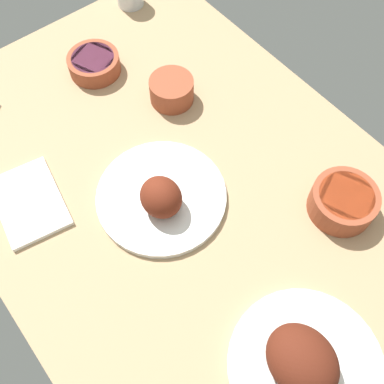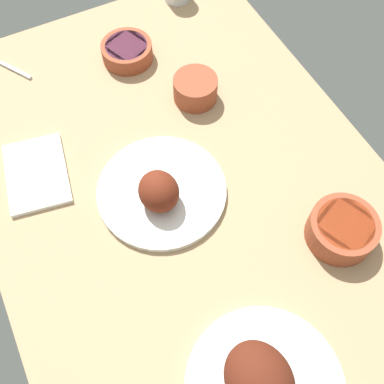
{
  "view_description": "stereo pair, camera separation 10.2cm",
  "coord_description": "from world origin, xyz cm",
  "px_view_note": "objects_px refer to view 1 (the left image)",
  "views": [
    {
      "loc": [
        38.61,
        -30.96,
        94.83
      ],
      "look_at": [
        0.0,
        0.0,
        6.0
      ],
      "focal_mm": 42.44,
      "sensor_mm": 36.0,
      "label": 1
    },
    {
      "loc": [
        44.12,
        -22.43,
        94.83
      ],
      "look_at": [
        0.0,
        0.0,
        6.0
      ],
      "focal_mm": 42.44,
      "sensor_mm": 36.0,
      "label": 2
    }
  ],
  "objects_px": {
    "bowl_cream": "(172,90)",
    "bowl_onions": "(94,63)",
    "plate_near_viewer": "(161,197)",
    "plate_center_main": "(304,364)",
    "folded_napkin": "(29,202)",
    "bowl_sauce": "(343,201)"
  },
  "relations": [
    {
      "from": "bowl_cream",
      "to": "bowl_onions",
      "type": "distance_m",
      "value": 0.23
    },
    {
      "from": "plate_near_viewer",
      "to": "bowl_cream",
      "type": "height_order",
      "value": "plate_near_viewer"
    },
    {
      "from": "plate_center_main",
      "to": "bowl_onions",
      "type": "bearing_deg",
      "value": 172.89
    },
    {
      "from": "folded_napkin",
      "to": "bowl_cream",
      "type": "bearing_deg",
      "value": 95.46
    },
    {
      "from": "plate_center_main",
      "to": "folded_napkin",
      "type": "xyz_separation_m",
      "value": [
        -0.63,
        -0.23,
        -0.03
      ]
    },
    {
      "from": "plate_center_main",
      "to": "folded_napkin",
      "type": "height_order",
      "value": "plate_center_main"
    },
    {
      "from": "plate_near_viewer",
      "to": "bowl_onions",
      "type": "height_order",
      "value": "plate_near_viewer"
    },
    {
      "from": "bowl_onions",
      "to": "folded_napkin",
      "type": "bearing_deg",
      "value": -53.51
    },
    {
      "from": "plate_near_viewer",
      "to": "folded_napkin",
      "type": "bearing_deg",
      "value": -128.18
    },
    {
      "from": "bowl_cream",
      "to": "plate_near_viewer",
      "type": "bearing_deg",
      "value": -41.87
    },
    {
      "from": "folded_napkin",
      "to": "plate_near_viewer",
      "type": "bearing_deg",
      "value": 51.82
    },
    {
      "from": "plate_center_main",
      "to": "bowl_onions",
      "type": "xyz_separation_m",
      "value": [
        -0.88,
        0.11,
        -0.01
      ]
    },
    {
      "from": "plate_near_viewer",
      "to": "plate_center_main",
      "type": "bearing_deg",
      "value": -0.96
    },
    {
      "from": "plate_near_viewer",
      "to": "bowl_onions",
      "type": "bearing_deg",
      "value": 166.75
    },
    {
      "from": "bowl_cream",
      "to": "folded_napkin",
      "type": "relative_size",
      "value": 0.57
    },
    {
      "from": "bowl_sauce",
      "to": "bowl_cream",
      "type": "relative_size",
      "value": 1.29
    },
    {
      "from": "plate_center_main",
      "to": "folded_napkin",
      "type": "relative_size",
      "value": 1.51
    },
    {
      "from": "plate_center_main",
      "to": "bowl_cream",
      "type": "height_order",
      "value": "plate_center_main"
    },
    {
      "from": "folded_napkin",
      "to": "plate_center_main",
      "type": "bearing_deg",
      "value": 19.86
    },
    {
      "from": "plate_center_main",
      "to": "bowl_sauce",
      "type": "xyz_separation_m",
      "value": [
        -0.18,
        0.31,
        -0.0
      ]
    },
    {
      "from": "bowl_sauce",
      "to": "folded_napkin",
      "type": "relative_size",
      "value": 0.74
    },
    {
      "from": "plate_center_main",
      "to": "folded_napkin",
      "type": "distance_m",
      "value": 0.67
    }
  ]
}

